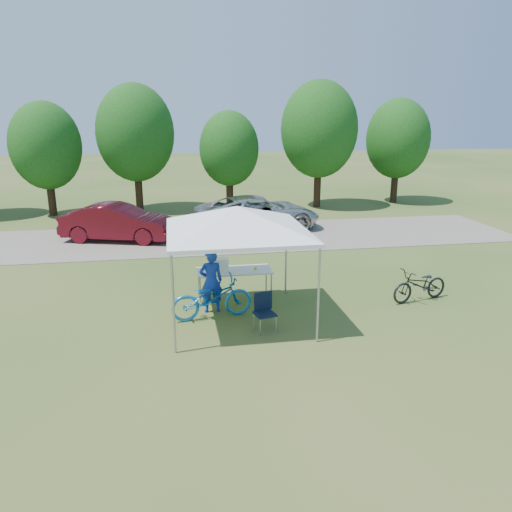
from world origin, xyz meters
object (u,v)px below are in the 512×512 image
(minivan, at_px, (258,213))
(cooler, at_px, (220,265))
(cyclist, at_px, (211,281))
(folding_chair, at_px, (264,308))
(sedan, at_px, (118,222))
(bike_dark, at_px, (420,285))
(bike_blue, at_px, (212,298))
(folding_table, at_px, (234,271))

(minivan, bearing_deg, cooler, 153.47)
(cyclist, height_order, minivan, cyclist)
(cooler, relative_size, minivan, 0.09)
(folding_chair, relative_size, sedan, 0.20)
(cyclist, relative_size, bike_dark, 0.95)
(cooler, height_order, minivan, minivan)
(cooler, relative_size, bike_blue, 0.23)
(bike_dark, height_order, minivan, minivan)
(bike_blue, relative_size, sedan, 0.46)
(folding_chair, bearing_deg, sedan, 100.60)
(bike_blue, bearing_deg, cyclist, -12.43)
(folding_chair, relative_size, cooler, 1.89)
(cooler, bearing_deg, bike_dark, -10.62)
(folding_table, relative_size, cooler, 4.32)
(folding_chair, xyz_separation_m, bike_blue, (-1.10, 0.82, 0.01))
(folding_table, distance_m, minivan, 7.92)
(cooler, height_order, cyclist, cyclist)
(folding_chair, bearing_deg, minivan, 67.28)
(cyclist, xyz_separation_m, sedan, (-2.89, 7.61, -0.07))
(cyclist, xyz_separation_m, bike_dark, (5.40, -0.19, -0.35))
(cooler, xyz_separation_m, minivan, (2.34, 7.67, -0.23))
(bike_blue, height_order, bike_dark, bike_blue)
(bike_dark, height_order, sedan, sedan)
(folding_chair, height_order, cyclist, cyclist)
(cyclist, bearing_deg, bike_blue, 80.20)
(folding_chair, height_order, minivan, minivan)
(folding_table, xyz_separation_m, sedan, (-3.56, 6.85, -0.04))
(folding_table, bearing_deg, cooler, -180.00)
(cooler, bearing_deg, bike_blue, -104.95)
(folding_chair, relative_size, cyclist, 0.54)
(folding_table, height_order, cooler, cooler)
(folding_chair, bearing_deg, folding_table, 88.18)
(folding_table, relative_size, bike_dark, 1.17)
(folding_chair, xyz_separation_m, sedan, (-3.97, 8.84, 0.22))
(sedan, bearing_deg, folding_chair, -139.17)
(folding_table, height_order, minivan, minivan)
(cooler, xyz_separation_m, bike_blue, (-0.31, -1.17, -0.45))
(bike_blue, xyz_separation_m, sedan, (-2.87, 8.02, 0.20))
(minivan, bearing_deg, bike_blue, 153.74)
(cyclist, relative_size, minivan, 0.31)
(bike_blue, relative_size, minivan, 0.38)
(bike_blue, bearing_deg, sedan, 10.51)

